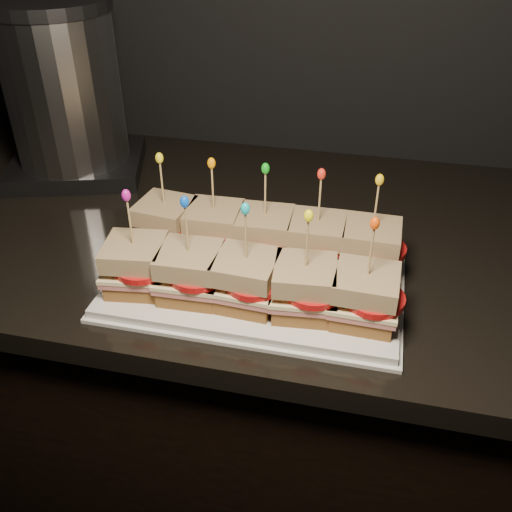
# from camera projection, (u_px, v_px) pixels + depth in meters

# --- Properties ---
(cabinet) EXTENTS (2.12, 0.67, 0.91)m
(cabinet) POSITION_uv_depth(u_px,v_px,m) (417.00, 443.00, 1.21)
(cabinet) COLOR black
(cabinet) RESTS_ON ground
(granite_slab) EXTENTS (2.16, 0.71, 0.04)m
(granite_slab) POSITION_uv_depth(u_px,v_px,m) (463.00, 259.00, 0.95)
(granite_slab) COLOR black
(granite_slab) RESTS_ON cabinet
(platter) EXTENTS (0.42, 0.26, 0.02)m
(platter) POSITION_uv_depth(u_px,v_px,m) (256.00, 282.00, 0.85)
(platter) COLOR silver
(platter) RESTS_ON granite_slab
(platter_rim) EXTENTS (0.43, 0.27, 0.01)m
(platter_rim) POSITION_uv_depth(u_px,v_px,m) (256.00, 285.00, 0.85)
(platter_rim) COLOR silver
(platter_rim) RESTS_ON granite_slab
(sandwich_0_bread_bot) EXTENTS (0.09, 0.09, 0.02)m
(sandwich_0_bread_bot) POSITION_uv_depth(u_px,v_px,m) (167.00, 237.00, 0.91)
(sandwich_0_bread_bot) COLOR brown
(sandwich_0_bread_bot) RESTS_ON platter
(sandwich_0_ham) EXTENTS (0.10, 0.09, 0.01)m
(sandwich_0_ham) POSITION_uv_depth(u_px,v_px,m) (167.00, 229.00, 0.91)
(sandwich_0_ham) COLOR #C86158
(sandwich_0_ham) RESTS_ON sandwich_0_bread_bot
(sandwich_0_cheese) EXTENTS (0.10, 0.10, 0.01)m
(sandwich_0_cheese) POSITION_uv_depth(u_px,v_px,m) (166.00, 225.00, 0.90)
(sandwich_0_cheese) COLOR #FEEBAB
(sandwich_0_cheese) RESTS_ON sandwich_0_ham
(sandwich_0_tomato) EXTENTS (0.08, 0.08, 0.01)m
(sandwich_0_tomato) POSITION_uv_depth(u_px,v_px,m) (172.00, 224.00, 0.89)
(sandwich_0_tomato) COLOR red
(sandwich_0_tomato) RESTS_ON sandwich_0_cheese
(sandwich_0_bread_top) EXTENTS (0.09, 0.09, 0.03)m
(sandwich_0_bread_top) POSITION_uv_depth(u_px,v_px,m) (165.00, 211.00, 0.89)
(sandwich_0_bread_top) COLOR #5B340C
(sandwich_0_bread_top) RESTS_ON sandwich_0_tomato
(sandwich_0_pick) EXTENTS (0.00, 0.00, 0.09)m
(sandwich_0_pick) POSITION_uv_depth(u_px,v_px,m) (162.00, 185.00, 0.86)
(sandwich_0_pick) COLOR tan
(sandwich_0_pick) RESTS_ON sandwich_0_bread_top
(sandwich_0_frill) EXTENTS (0.01, 0.01, 0.02)m
(sandwich_0_frill) POSITION_uv_depth(u_px,v_px,m) (159.00, 158.00, 0.84)
(sandwich_0_frill) COLOR yellow
(sandwich_0_frill) RESTS_ON sandwich_0_pick
(sandwich_1_bread_bot) EXTENTS (0.08, 0.08, 0.02)m
(sandwich_1_bread_bot) POSITION_uv_depth(u_px,v_px,m) (215.00, 243.00, 0.90)
(sandwich_1_bread_bot) COLOR brown
(sandwich_1_bread_bot) RESTS_ON platter
(sandwich_1_ham) EXTENTS (0.09, 0.09, 0.01)m
(sandwich_1_ham) POSITION_uv_depth(u_px,v_px,m) (215.00, 235.00, 0.89)
(sandwich_1_ham) COLOR #C86158
(sandwich_1_ham) RESTS_ON sandwich_1_bread_bot
(sandwich_1_cheese) EXTENTS (0.09, 0.09, 0.01)m
(sandwich_1_cheese) POSITION_uv_depth(u_px,v_px,m) (215.00, 231.00, 0.89)
(sandwich_1_cheese) COLOR #FEEBAB
(sandwich_1_cheese) RESTS_ON sandwich_1_ham
(sandwich_1_tomato) EXTENTS (0.08, 0.08, 0.01)m
(sandwich_1_tomato) POSITION_uv_depth(u_px,v_px,m) (221.00, 229.00, 0.88)
(sandwich_1_tomato) COLOR red
(sandwich_1_tomato) RESTS_ON sandwich_1_cheese
(sandwich_1_bread_top) EXTENTS (0.08, 0.08, 0.03)m
(sandwich_1_bread_top) POSITION_uv_depth(u_px,v_px,m) (214.00, 216.00, 0.87)
(sandwich_1_bread_top) COLOR #5B340C
(sandwich_1_bread_top) RESTS_ON sandwich_1_tomato
(sandwich_1_pick) EXTENTS (0.00, 0.00, 0.09)m
(sandwich_1_pick) POSITION_uv_depth(u_px,v_px,m) (213.00, 191.00, 0.85)
(sandwich_1_pick) COLOR tan
(sandwich_1_pick) RESTS_ON sandwich_1_bread_top
(sandwich_1_frill) EXTENTS (0.01, 0.01, 0.02)m
(sandwich_1_frill) POSITION_uv_depth(u_px,v_px,m) (211.00, 163.00, 0.82)
(sandwich_1_frill) COLOR orange
(sandwich_1_frill) RESTS_ON sandwich_1_pick
(sandwich_2_bread_bot) EXTENTS (0.08, 0.08, 0.02)m
(sandwich_2_bread_bot) POSITION_uv_depth(u_px,v_px,m) (265.00, 249.00, 0.88)
(sandwich_2_bread_bot) COLOR brown
(sandwich_2_bread_bot) RESTS_ON platter
(sandwich_2_ham) EXTENTS (0.09, 0.09, 0.01)m
(sandwich_2_ham) POSITION_uv_depth(u_px,v_px,m) (265.00, 241.00, 0.88)
(sandwich_2_ham) COLOR #C86158
(sandwich_2_ham) RESTS_ON sandwich_2_bread_bot
(sandwich_2_cheese) EXTENTS (0.09, 0.09, 0.01)m
(sandwich_2_cheese) POSITION_uv_depth(u_px,v_px,m) (265.00, 237.00, 0.87)
(sandwich_2_cheese) COLOR #FEEBAB
(sandwich_2_cheese) RESTS_ON sandwich_2_ham
(sandwich_2_tomato) EXTENTS (0.08, 0.08, 0.01)m
(sandwich_2_tomato) POSITION_uv_depth(u_px,v_px,m) (272.00, 236.00, 0.86)
(sandwich_2_tomato) COLOR red
(sandwich_2_tomato) RESTS_ON sandwich_2_cheese
(sandwich_2_bread_top) EXTENTS (0.08, 0.08, 0.03)m
(sandwich_2_bread_top) POSITION_uv_depth(u_px,v_px,m) (265.00, 222.00, 0.86)
(sandwich_2_bread_top) COLOR #5B340C
(sandwich_2_bread_top) RESTS_ON sandwich_2_tomato
(sandwich_2_pick) EXTENTS (0.00, 0.00, 0.09)m
(sandwich_2_pick) POSITION_uv_depth(u_px,v_px,m) (265.00, 197.00, 0.83)
(sandwich_2_pick) COLOR tan
(sandwich_2_pick) RESTS_ON sandwich_2_bread_top
(sandwich_2_frill) EXTENTS (0.01, 0.01, 0.02)m
(sandwich_2_frill) POSITION_uv_depth(u_px,v_px,m) (265.00, 168.00, 0.81)
(sandwich_2_frill) COLOR #10AA18
(sandwich_2_frill) RESTS_ON sandwich_2_pick
(sandwich_3_bread_bot) EXTENTS (0.08, 0.08, 0.02)m
(sandwich_3_bread_bot) POSITION_uv_depth(u_px,v_px,m) (316.00, 255.00, 0.87)
(sandwich_3_bread_bot) COLOR brown
(sandwich_3_bread_bot) RESTS_ON platter
(sandwich_3_ham) EXTENTS (0.09, 0.09, 0.01)m
(sandwich_3_ham) POSITION_uv_depth(u_px,v_px,m) (316.00, 247.00, 0.86)
(sandwich_3_ham) COLOR #C86158
(sandwich_3_ham) RESTS_ON sandwich_3_bread_bot
(sandwich_3_cheese) EXTENTS (0.09, 0.09, 0.01)m
(sandwich_3_cheese) POSITION_uv_depth(u_px,v_px,m) (317.00, 243.00, 0.86)
(sandwich_3_cheese) COLOR #FEEBAB
(sandwich_3_cheese) RESTS_ON sandwich_3_ham
(sandwich_3_tomato) EXTENTS (0.08, 0.08, 0.01)m
(sandwich_3_tomato) POSITION_uv_depth(u_px,v_px,m) (324.00, 242.00, 0.85)
(sandwich_3_tomato) COLOR red
(sandwich_3_tomato) RESTS_ON sandwich_3_cheese
(sandwich_3_bread_top) EXTENTS (0.08, 0.08, 0.03)m
(sandwich_3_bread_top) POSITION_uv_depth(u_px,v_px,m) (318.00, 228.00, 0.84)
(sandwich_3_bread_top) COLOR #5B340C
(sandwich_3_bread_top) RESTS_ON sandwich_3_tomato
(sandwich_3_pick) EXTENTS (0.00, 0.00, 0.09)m
(sandwich_3_pick) POSITION_uv_depth(u_px,v_px,m) (319.00, 202.00, 0.82)
(sandwich_3_pick) COLOR tan
(sandwich_3_pick) RESTS_ON sandwich_3_bread_top
(sandwich_3_frill) EXTENTS (0.01, 0.01, 0.02)m
(sandwich_3_frill) POSITION_uv_depth(u_px,v_px,m) (321.00, 174.00, 0.79)
(sandwich_3_frill) COLOR red
(sandwich_3_frill) RESTS_ON sandwich_3_pick
(sandwich_4_bread_bot) EXTENTS (0.08, 0.08, 0.02)m
(sandwich_4_bread_bot) POSITION_uv_depth(u_px,v_px,m) (369.00, 262.00, 0.85)
(sandwich_4_bread_bot) COLOR brown
(sandwich_4_bread_bot) RESTS_ON platter
(sandwich_4_ham) EXTENTS (0.09, 0.09, 0.01)m
(sandwich_4_ham) POSITION_uv_depth(u_px,v_px,m) (370.00, 254.00, 0.85)
(sandwich_4_ham) COLOR #C86158
(sandwich_4_ham) RESTS_ON sandwich_4_bread_bot
(sandwich_4_cheese) EXTENTS (0.09, 0.09, 0.01)m
(sandwich_4_cheese) POSITION_uv_depth(u_px,v_px,m) (370.00, 250.00, 0.84)
(sandwich_4_cheese) COLOR #FEEBAB
(sandwich_4_cheese) RESTS_ON sandwich_4_ham
(sandwich_4_tomato) EXTENTS (0.08, 0.08, 0.01)m
(sandwich_4_tomato) POSITION_uv_depth(u_px,v_px,m) (379.00, 249.00, 0.83)
(sandwich_4_tomato) COLOR red
(sandwich_4_tomato) RESTS_ON sandwich_4_cheese
(sandwich_4_bread_top) EXTENTS (0.08, 0.08, 0.03)m
(sandwich_4_bread_top) POSITION_uv_depth(u_px,v_px,m) (372.00, 235.00, 0.83)
(sandwich_4_bread_top) COLOR #5B340C
(sandwich_4_bread_top) RESTS_ON sandwich_4_tomato
(sandwich_4_pick) EXTENTS (0.00, 0.00, 0.09)m
(sandwich_4_pick) POSITION_uv_depth(u_px,v_px,m) (376.00, 209.00, 0.80)
(sandwich_4_pick) COLOR tan
(sandwich_4_pick) RESTS_ON sandwich_4_bread_top
(sandwich_4_frill) EXTENTS (0.01, 0.01, 0.02)m
(sandwich_4_frill) POSITION_uv_depth(u_px,v_px,m) (380.00, 180.00, 0.78)
(sandwich_4_frill) COLOR yellow
(sandwich_4_frill) RESTS_ON sandwich_4_pick
(sandwich_5_bread_bot) EXTENTS (0.09, 0.09, 0.02)m
(sandwich_5_bread_bot) POSITION_uv_depth(u_px,v_px,m) (138.00, 280.00, 0.82)
(sandwich_5_bread_bot) COLOR brown
(sandwich_5_bread_bot) RESTS_ON platter
(sandwich_5_ham) EXTENTS (0.10, 0.10, 0.01)m
(sandwich_5_ham) POSITION_uv_depth(u_px,v_px,m) (137.00, 271.00, 0.81)
(sandwich_5_ham) COLOR #C86158
(sandwich_5_ham) RESTS_ON sandwich_5_bread_bot
(sandwich_5_cheese) EXTENTS (0.10, 0.10, 0.01)m
(sandwich_5_cheese) POSITION_uv_depth(u_px,v_px,m) (136.00, 267.00, 0.80)
(sandwich_5_cheese) COLOR #FEEBAB
(sandwich_5_cheese) RESTS_ON sandwich_5_ham
(sandwich_5_tomato) EXTENTS (0.08, 0.08, 0.01)m
(sandwich_5_tomato) POSITION_uv_depth(u_px,v_px,m) (142.00, 266.00, 0.79)
(sandwich_5_tomato) COLOR red
(sandwich_5_tomato) RESTS_ON sandwich_5_cheese
(sandwich_5_bread_top) EXTENTS (0.09, 0.09, 0.03)m
(sandwich_5_bread_top) POSITION_uv_depth(u_px,v_px,m) (134.00, 252.00, 0.79)
(sandwich_5_bread_top) COLOR #5B340C
(sandwich_5_bread_top) RESTS_ON sandwich_5_tomato
(sandwich_5_pick) EXTENTS (0.00, 0.00, 0.09)m
(sandwich_5_pick) POSITION_uv_depth(u_px,v_px,m) (130.00, 225.00, 0.77)
(sandwich_5_pick) COLOR tan
(sandwich_5_pick) RESTS_ON sandwich_5_bread_top
(sandwich_5_frill) EXTENTS (0.01, 0.01, 0.02)m
(sandwich_5_frill) POSITION_uv_depth(u_px,v_px,m) (126.00, 195.00, 0.74)
(sandwich_5_frill) COLOR #C01592
(sandwich_5_frill) RESTS_ON sandwich_5_pick
(sandwich_6_bread_bot) EXTENTS (0.08, 0.08, 0.02)m
(sandwich_6_bread_bot) POSITION_uv_depth(u_px,v_px,m) (191.00, 287.00, 0.80)
(sandwich_6_bread_bot) COLOR brown
(sandwich_6_bread_bot) RESTS_ON platter
(sandwich_6_ham) EXTENTS (0.09, 0.09, 0.01)m
(sandwich_6_ham) POSITION_uv_depth(u_px,v_px,m) (191.00, 279.00, 0.79)
(sandwich_6_ham) COLOR #C86158
(sandwich_6_ham) RESTS_ON sandwich_6_bread_bot
(sandwich_6_cheese) EXTENTS (0.09, 0.09, 0.01)m
(sandwich_6_cheese) POSITION_uv_depth(u_px,v_px,m) (190.00, 275.00, 0.79)
(sandwich_6_cheese) COLOR #FEEBAB
(sandwich_6_cheese) RESTS_ON sandwich_6_ham
(sandwich_6_tomato) EXTENTS (0.08, 0.08, 0.01)m
(sandwich_6_tomato) POSITION_uv_depth(u_px,v_px,m) (197.00, 274.00, 0.78)
(sandwich_6_tomato) COLOR red
(sandwich_6_tomato) RESTS_ON sandwich_6_cheese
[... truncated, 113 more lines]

